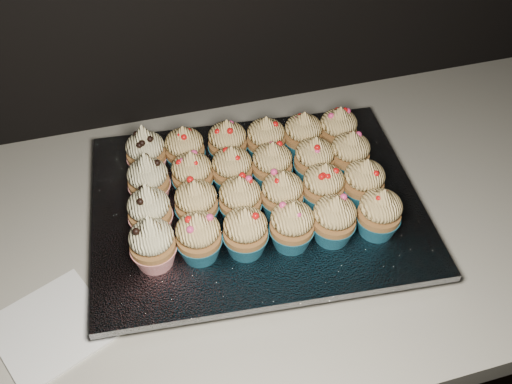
{
  "coord_description": "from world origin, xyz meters",
  "views": [
    {
      "loc": [
        -0.23,
        1.13,
        1.56
      ],
      "look_at": [
        -0.06,
        1.71,
        0.95
      ],
      "focal_mm": 40.0,
      "sensor_mm": 36.0,
      "label": 1
    }
  ],
  "objects": [
    {
      "name": "cupcake_9",
      "position": [
        -0.04,
        1.68,
        0.97
      ],
      "size": [
        0.06,
        0.06,
        0.08
      ],
      "color": "#1B6480",
      "rests_on": "foil_lining"
    },
    {
      "name": "cupcake_3",
      "position": [
        -0.04,
        1.62,
        0.97
      ],
      "size": [
        0.06,
        0.06,
        0.08
      ],
      "color": "#1B6480",
      "rests_on": "foil_lining"
    },
    {
      "name": "cabinet",
      "position": [
        0.0,
        1.7,
        0.43
      ],
      "size": [
        2.4,
        0.6,
        0.86
      ],
      "primitive_type": "cube",
      "color": "black",
      "rests_on": "ground"
    },
    {
      "name": "foil_lining",
      "position": [
        -0.06,
        1.71,
        0.93
      ],
      "size": [
        0.53,
        0.43,
        0.01
      ],
      "primitive_type": "cube",
      "rotation": [
        0.0,
        0.0,
        -0.1
      ],
      "color": "silver",
      "rests_on": "baking_tray"
    },
    {
      "name": "cupcake_12",
      "position": [
        -0.22,
        1.76,
        0.97
      ],
      "size": [
        0.06,
        0.06,
        0.1
      ],
      "color": "red",
      "rests_on": "foil_lining"
    },
    {
      "name": "cupcake_19",
      "position": [
        -0.15,
        1.81,
        0.97
      ],
      "size": [
        0.06,
        0.06,
        0.08
      ],
      "color": "#1B6480",
      "rests_on": "foil_lining"
    },
    {
      "name": "cupcake_13",
      "position": [
        -0.15,
        1.75,
        0.97
      ],
      "size": [
        0.06,
        0.06,
        0.08
      ],
      "color": "#1B6480",
      "rests_on": "foil_lining"
    },
    {
      "name": "baking_tray",
      "position": [
        -0.06,
        1.71,
        0.91
      ],
      "size": [
        0.49,
        0.39,
        0.02
      ],
      "primitive_type": "cube",
      "rotation": [
        0.0,
        0.0,
        -0.1
      ],
      "color": "black",
      "rests_on": "worktop"
    },
    {
      "name": "cupcake_15",
      "position": [
        -0.03,
        1.74,
        0.97
      ],
      "size": [
        0.06,
        0.06,
        0.08
      ],
      "color": "#1B6480",
      "rests_on": "foil_lining"
    },
    {
      "name": "cupcake_23",
      "position": [
        0.1,
        1.79,
        0.97
      ],
      "size": [
        0.06,
        0.06,
        0.08
      ],
      "color": "#1B6480",
      "rests_on": "foil_lining"
    },
    {
      "name": "cupcake_22",
      "position": [
        0.04,
        1.8,
        0.97
      ],
      "size": [
        0.06,
        0.06,
        0.08
      ],
      "color": "#1B6480",
      "rests_on": "foil_lining"
    },
    {
      "name": "cupcake_20",
      "position": [
        -0.08,
        1.81,
        0.97
      ],
      "size": [
        0.06,
        0.06,
        0.08
      ],
      "color": "#1B6480",
      "rests_on": "foil_lining"
    },
    {
      "name": "cupcake_6",
      "position": [
        -0.22,
        1.69,
        0.97
      ],
      "size": [
        0.06,
        0.06,
        0.1
      ],
      "color": "red",
      "rests_on": "foil_lining"
    },
    {
      "name": "cupcake_11",
      "position": [
        0.09,
        1.67,
        0.97
      ],
      "size": [
        0.06,
        0.06,
        0.08
      ],
      "color": "#1B6480",
      "rests_on": "foil_lining"
    },
    {
      "name": "cupcake_18",
      "position": [
        -0.21,
        1.82,
        0.97
      ],
      "size": [
        0.06,
        0.06,
        0.1
      ],
      "color": "red",
      "rests_on": "foil_lining"
    },
    {
      "name": "cupcake_17",
      "position": [
        0.09,
        1.73,
        0.97
      ],
      "size": [
        0.06,
        0.06,
        0.08
      ],
      "color": "#1B6480",
      "rests_on": "foil_lining"
    },
    {
      "name": "cupcake_10",
      "position": [
        0.03,
        1.67,
        0.97
      ],
      "size": [
        0.06,
        0.06,
        0.08
      ],
      "color": "#1B6480",
      "rests_on": "foil_lining"
    },
    {
      "name": "cupcake_5",
      "position": [
        0.09,
        1.6,
        0.97
      ],
      "size": [
        0.06,
        0.06,
        0.08
      ],
      "color": "#1B6480",
      "rests_on": "foil_lining"
    },
    {
      "name": "napkin",
      "position": [
        -0.38,
        1.59,
        0.9
      ],
      "size": [
        0.18,
        0.18,
        0.0
      ],
      "primitive_type": "cube",
      "rotation": [
        0.0,
        0.0,
        0.42
      ],
      "color": "white",
      "rests_on": "worktop"
    },
    {
      "name": "cupcake_21",
      "position": [
        -0.02,
        1.8,
        0.97
      ],
      "size": [
        0.06,
        0.06,
        0.08
      ],
      "color": "#1B6480",
      "rests_on": "foil_lining"
    },
    {
      "name": "cupcake_8",
      "position": [
        -0.1,
        1.68,
        0.97
      ],
      "size": [
        0.06,
        0.06,
        0.08
      ],
      "color": "#1B6480",
      "rests_on": "foil_lining"
    },
    {
      "name": "cupcake_16",
      "position": [
        0.04,
        1.73,
        0.97
      ],
      "size": [
        0.06,
        0.06,
        0.08
      ],
      "color": "#1B6480",
      "rests_on": "foil_lining"
    },
    {
      "name": "worktop",
      "position": [
        0.0,
        1.7,
        0.88
      ],
      "size": [
        2.44,
        0.64,
        0.04
      ],
      "primitive_type": "cube",
      "color": "beige",
      "rests_on": "cabinet"
    },
    {
      "name": "cupcake_7",
      "position": [
        -0.16,
        1.69,
        0.97
      ],
      "size": [
        0.06,
        0.06,
        0.08
      ],
      "color": "#1B6480",
      "rests_on": "foil_lining"
    },
    {
      "name": "cupcake_2",
      "position": [
        -0.11,
        1.62,
        0.97
      ],
      "size": [
        0.06,
        0.06,
        0.08
      ],
      "color": "#1B6480",
      "rests_on": "foil_lining"
    },
    {
      "name": "cupcake_1",
      "position": [
        -0.17,
        1.63,
        0.97
      ],
      "size": [
        0.06,
        0.06,
        0.08
      ],
      "color": "#1B6480",
      "rests_on": "foil_lining"
    },
    {
      "name": "cupcake_14",
      "position": [
        -0.09,
        1.75,
        0.97
      ],
      "size": [
        0.06,
        0.06,
        0.08
      ],
      "color": "#1B6480",
      "rests_on": "foil_lining"
    },
    {
      "name": "cupcake_0",
      "position": [
        -0.23,
        1.63,
        0.97
      ],
      "size": [
        0.06,
        0.06,
        0.1
      ],
      "color": "red",
      "rests_on": "foil_lining"
    },
    {
      "name": "cupcake_4",
      "position": [
        0.02,
        1.61,
        0.97
      ],
      "size": [
        0.06,
        0.06,
        0.08
      ],
      "color": "#1B6480",
      "rests_on": "foil_lining"
    }
  ]
}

